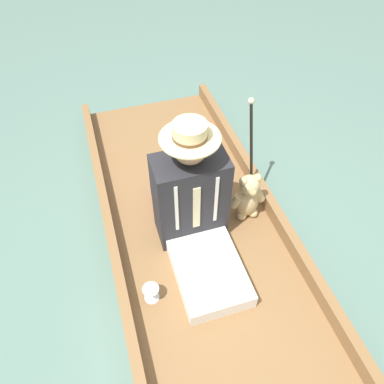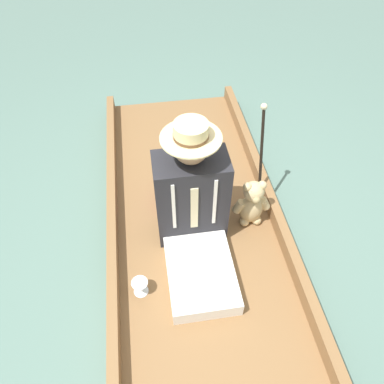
# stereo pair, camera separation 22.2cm
# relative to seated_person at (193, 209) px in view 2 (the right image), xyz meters

# --- Properties ---
(ground_plane) EXTENTS (16.00, 16.00, 0.00)m
(ground_plane) POSITION_rel_seated_person_xyz_m (-0.03, 0.04, -0.43)
(ground_plane) COLOR slate
(punt_boat) EXTENTS (1.17, 3.31, 0.22)m
(punt_boat) POSITION_rel_seated_person_xyz_m (-0.03, 0.04, -0.36)
(punt_boat) COLOR brown
(punt_boat) RESTS_ON ground_plane
(seat_cushion) EXTENTS (0.38, 0.27, 0.15)m
(seat_cushion) POSITION_rel_seated_person_xyz_m (-0.01, -0.35, -0.24)
(seat_cushion) COLOR #6B3875
(seat_cushion) RESTS_ON punt_boat
(seated_person) EXTENTS (0.44, 0.82, 0.89)m
(seated_person) POSITION_rel_seated_person_xyz_m (0.00, 0.00, 0.00)
(seated_person) COLOR white
(seated_person) RESTS_ON punt_boat
(teddy_bear) EXTENTS (0.26, 0.15, 0.38)m
(teddy_bear) POSITION_rel_seated_person_xyz_m (-0.41, -0.10, -0.14)
(teddy_bear) COLOR tan
(teddy_bear) RESTS_ON punt_boat
(wine_glass) EXTENTS (0.10, 0.10, 0.11)m
(wine_glass) POSITION_rel_seated_person_xyz_m (0.37, 0.33, -0.24)
(wine_glass) COLOR silver
(wine_glass) RESTS_ON punt_boat
(walking_cane) EXTENTS (0.04, 0.24, 0.72)m
(walking_cane) POSITION_rel_seated_person_xyz_m (-0.51, -0.36, 0.11)
(walking_cane) COLOR black
(walking_cane) RESTS_ON punt_boat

